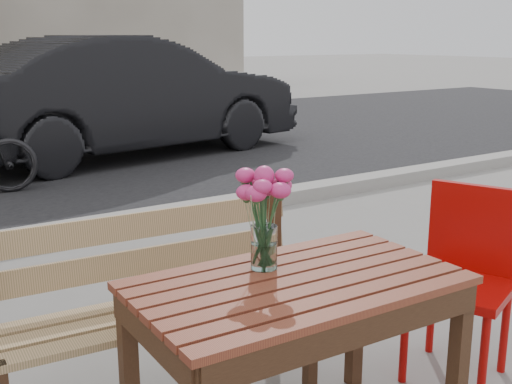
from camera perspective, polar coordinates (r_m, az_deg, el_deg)
main_table at (r=2.23m, az=3.67°, el=-10.40°), size 1.13×0.68×0.68m
main_bench at (r=2.63m, az=-9.29°, el=-8.24°), size 1.37×0.50×0.84m
red_chair at (r=2.98m, az=18.15°, el=-6.44°), size 0.54×0.54×0.84m
main_vase at (r=2.21m, az=0.72°, el=-1.21°), size 0.20×0.20×0.37m
parked_car at (r=8.30m, az=-11.38°, el=8.34°), size 4.72×2.26×1.49m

